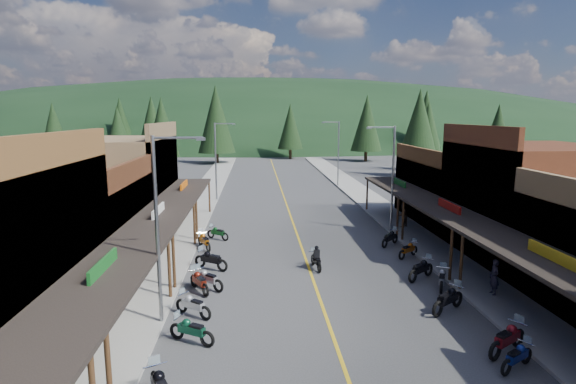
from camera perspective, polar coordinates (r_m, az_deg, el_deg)
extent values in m
plane|color=#38383A|center=(25.97, 2.83, -10.04)|extent=(220.00, 220.00, 0.00)
cube|color=gold|center=(45.21, -0.24, -1.42)|extent=(0.15, 90.00, 0.01)
cube|color=gray|center=(45.45, -11.26, -1.46)|extent=(3.40, 94.00, 0.15)
cube|color=gray|center=(46.59, 10.50, -1.16)|extent=(3.40, 94.00, 0.15)
cube|color=brown|center=(18.44, -26.89, -6.10)|extent=(0.30, 10.20, 8.20)
cube|color=black|center=(18.25, -22.35, -9.54)|extent=(3.20, 10.20, 0.18)
cylinder|color=#472D19|center=(14.53, -21.75, -21.18)|extent=(0.16, 0.16, 3.00)
cylinder|color=#472D19|center=(22.47, -14.83, -9.52)|extent=(0.16, 0.16, 3.00)
cube|color=#14591E|center=(18.18, -22.39, -8.95)|extent=(0.12, 3.00, 0.70)
cube|color=#3F2111|center=(28.86, -26.45, -3.87)|extent=(8.00, 9.00, 5.00)
cube|color=#3F2111|center=(27.50, -19.10, -2.73)|extent=(0.30, 9.00, 6.20)
cube|color=black|center=(27.18, -16.13, -2.93)|extent=(3.20, 9.00, 0.18)
cylinder|color=#472D19|center=(23.59, -14.30, -8.57)|extent=(0.16, 0.16, 3.00)
cylinder|color=#472D19|center=(31.00, -11.81, -4.05)|extent=(0.16, 0.16, 3.00)
cube|color=silver|center=(27.14, -16.15, -2.52)|extent=(0.12, 3.00, 0.70)
cube|color=brown|center=(37.57, -21.10, 1.02)|extent=(8.00, 10.20, 7.00)
cube|color=brown|center=(36.55, -15.37, 2.05)|extent=(0.30, 10.20, 8.20)
cube|color=black|center=(36.45, -13.06, 0.38)|extent=(3.20, 10.20, 0.18)
cylinder|color=#472D19|center=(32.16, -11.53, -3.54)|extent=(0.16, 0.16, 3.00)
cylinder|color=#472D19|center=(40.91, -9.95, -0.63)|extent=(0.16, 0.16, 3.00)
cube|color=#CC590C|center=(36.42, -13.07, 0.69)|extent=(0.12, 3.00, 0.70)
cube|color=black|center=(20.93, 30.44, -7.71)|extent=(3.20, 10.20, 0.18)
cylinder|color=#472D19|center=(24.34, 21.15, -8.36)|extent=(0.16, 0.16, 3.00)
cube|color=gold|center=(20.88, 30.49, -7.19)|extent=(0.12, 3.00, 0.70)
cube|color=#562B19|center=(31.48, 28.67, -1.12)|extent=(8.00, 9.00, 7.00)
cube|color=#562B19|center=(29.47, 22.46, -0.14)|extent=(0.30, 9.00, 8.20)
cube|color=black|center=(29.05, 19.76, -2.32)|extent=(3.20, 9.00, 0.18)
cylinder|color=#472D19|center=(25.37, 20.00, -7.56)|extent=(0.16, 0.16, 3.00)
cylinder|color=#472D19|center=(32.38, 14.40, -3.56)|extent=(0.16, 0.16, 3.00)
cube|color=#B2140F|center=(29.01, 19.78, -1.93)|extent=(0.12, 3.00, 0.70)
cube|color=#4C2D16|center=(39.91, 21.16, 0.04)|extent=(8.00, 10.20, 5.00)
cube|color=#4C2D16|center=(38.33, 16.00, 0.86)|extent=(0.30, 10.20, 6.20)
cube|color=black|center=(37.87, 13.93, 0.69)|extent=(3.20, 10.20, 0.18)
cylinder|color=#472D19|center=(33.49, 13.75, -3.09)|extent=(0.16, 0.16, 3.00)
cylinder|color=#472D19|center=(41.96, 10.01, -0.37)|extent=(0.16, 0.16, 3.00)
cube|color=#14591E|center=(37.84, 13.94, 0.99)|extent=(0.12, 3.00, 0.70)
cylinder|color=gray|center=(19.30, -16.27, -5.04)|extent=(0.16, 0.16, 8.00)
cylinder|color=gray|center=(18.52, -13.80, 6.70)|extent=(2.00, 0.10, 0.10)
cube|color=gray|center=(18.39, -11.01, 6.62)|extent=(0.35, 0.18, 0.12)
cylinder|color=gray|center=(46.66, -9.17, 3.77)|extent=(0.16, 0.16, 8.00)
cylinder|color=gray|center=(46.35, -8.05, 8.59)|extent=(2.00, 0.10, 0.10)
cube|color=gray|center=(46.30, -6.93, 8.55)|extent=(0.35, 0.18, 0.12)
cylinder|color=gray|center=(34.13, 13.15, 1.45)|extent=(0.16, 0.16, 8.00)
cylinder|color=gray|center=(33.52, 11.76, 8.05)|extent=(2.00, 0.10, 0.10)
cube|color=gray|center=(33.28, 10.25, 8.00)|extent=(0.35, 0.18, 0.12)
cylinder|color=gray|center=(55.38, 6.41, 4.77)|extent=(0.16, 0.16, 8.00)
cylinder|color=gray|center=(55.01, 5.45, 8.82)|extent=(2.00, 0.10, 0.10)
cube|color=gray|center=(54.87, 4.52, 8.78)|extent=(0.35, 0.18, 0.12)
ellipsoid|color=black|center=(159.51, -3.09, 6.64)|extent=(310.00, 140.00, 60.00)
cylinder|color=black|center=(94.15, -27.34, 3.96)|extent=(0.60, 0.60, 2.00)
cone|color=black|center=(93.86, -27.60, 7.30)|extent=(5.04, 5.04, 9.00)
cylinder|color=black|center=(96.86, -16.71, 4.78)|extent=(0.60, 0.60, 2.00)
cone|color=black|center=(96.55, -16.90, 8.47)|extent=(5.88, 5.88, 10.50)
cylinder|color=black|center=(82.90, -8.99, 4.29)|extent=(0.60, 0.60, 2.00)
cone|color=black|center=(82.54, -9.12, 9.13)|extent=(6.72, 6.72, 12.00)
cylinder|color=black|center=(90.85, 0.29, 4.88)|extent=(0.60, 0.60, 2.00)
cone|color=black|center=(90.54, 0.29, 8.35)|extent=(5.04, 5.04, 9.00)
cylinder|color=black|center=(87.17, 9.84, 4.53)|extent=(0.60, 0.60, 2.00)
cone|color=black|center=(86.84, 9.97, 8.64)|extent=(5.88, 5.88, 10.50)
cylinder|color=black|center=(103.41, 16.90, 5.06)|extent=(0.60, 0.60, 2.00)
cone|color=black|center=(103.12, 17.10, 8.94)|extent=(6.72, 6.72, 12.00)
cylinder|color=black|center=(101.24, 24.90, 4.48)|extent=(0.60, 0.60, 2.00)
cone|color=black|center=(100.97, 25.12, 7.59)|extent=(5.04, 5.04, 9.00)
cylinder|color=black|center=(104.63, -20.30, 4.93)|extent=(0.60, 0.60, 2.00)
cone|color=black|center=(104.35, -20.51, 8.35)|extent=(5.88, 5.88, 10.50)
cylinder|color=black|center=(67.43, -20.49, 2.54)|extent=(0.60, 0.60, 2.00)
cone|color=black|center=(67.04, -20.75, 6.78)|extent=(4.48, 4.48, 8.00)
cylinder|color=black|center=(74.73, 17.10, 3.38)|extent=(0.60, 0.60, 2.00)
cone|color=black|center=(74.36, 17.31, 7.52)|extent=(4.93, 4.93, 8.80)
cylinder|color=black|center=(76.13, -15.51, 3.57)|extent=(0.60, 0.60, 2.00)
cone|color=black|center=(75.76, -15.71, 7.93)|extent=(5.38, 5.38, 9.60)
cylinder|color=black|center=(66.82, 16.05, 2.72)|extent=(0.60, 0.60, 2.00)
cone|color=black|center=(66.38, 16.30, 8.03)|extent=(5.82, 5.82, 10.40)
imported|color=#262233|center=(24.35, 24.72, -9.76)|extent=(0.43, 0.65, 1.77)
imported|color=brown|center=(36.10, 14.36, -2.83)|extent=(1.04, 1.01, 1.90)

